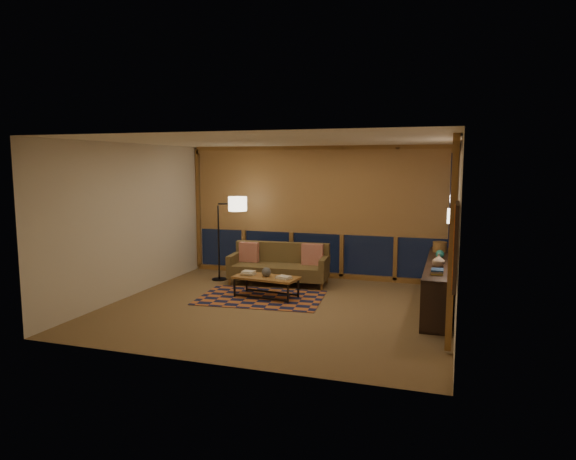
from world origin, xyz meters
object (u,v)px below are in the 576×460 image
(floor_lamp, at_px, (219,238))
(bookshelf, at_px, (438,284))
(coffee_table, at_px, (266,287))
(sofa, at_px, (279,265))

(floor_lamp, bearing_deg, bookshelf, -27.20)
(floor_lamp, relative_size, bookshelf, 0.56)
(coffee_table, xyz_separation_m, bookshelf, (2.89, 0.34, 0.19))
(floor_lamp, bearing_deg, coffee_table, -54.29)
(coffee_table, height_order, bookshelf, bookshelf)
(coffee_table, bearing_deg, floor_lamp, 150.77)
(sofa, height_order, bookshelf, sofa)
(sofa, height_order, coffee_table, sofa)
(sofa, bearing_deg, floor_lamp, 175.63)
(floor_lamp, bearing_deg, sofa, -17.83)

